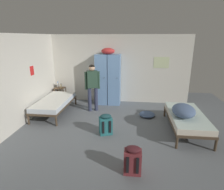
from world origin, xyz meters
The scene contains 13 objects.
ground_plane centered at (0.00, 0.00, 0.00)m, with size 8.18×8.18×0.00m, color slate.
room_backdrop centered at (-1.26, 1.30, 1.27)m, with size 5.23×5.08×2.54m.
locker_bank centered at (-0.37, 2.23, 0.97)m, with size 0.90×0.55×2.07m.
shelf_unit centered at (-2.26, 2.20, 0.35)m, with size 0.38×0.30×0.57m.
bed_left_rear centered at (-2.01, 1.05, 0.38)m, with size 0.90×1.90×0.49m.
bed_right centered at (2.01, 0.28, 0.38)m, with size 0.90×1.90×0.49m.
bedding_heap centered at (1.86, 0.11, 0.64)m, with size 0.56×0.75×0.31m.
person_traveler centered at (-0.79, 1.43, 0.96)m, with size 0.48×0.31×1.59m.
water_bottle centered at (-2.34, 2.22, 0.67)m, with size 0.06×0.06×0.23m.
lotion_bottle centered at (-2.19, 2.16, 0.65)m, with size 0.05×0.05×0.17m.
backpack_teal centered at (-0.12, -0.14, 0.26)m, with size 0.38×0.40×0.55m.
backpack_maroon centered at (0.60, -1.55, 0.26)m, with size 0.32×0.34×0.55m.
clothes_pile_denim centered at (1.03, 1.14, 0.07)m, with size 0.49×0.51×0.14m.
Camera 1 is at (0.56, -4.56, 2.45)m, focal length 30.30 mm.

